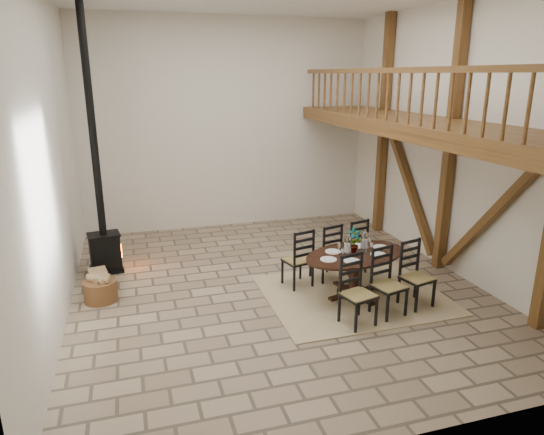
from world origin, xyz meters
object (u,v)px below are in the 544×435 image
object	(u,v)px
wood_stove	(101,215)
log_basket	(100,290)
dining_table	(354,273)
log_stack	(98,278)

from	to	relation	value
wood_stove	log_basket	size ratio (longest dim) A/B	9.07
dining_table	log_stack	xyz separation A→B (m)	(-4.25, 1.67, -0.25)
log_stack	log_basket	bearing A→B (deg)	-84.27
log_basket	log_stack	distance (m)	0.64
dining_table	log_stack	size ratio (longest dim) A/B	5.30
wood_stove	log_stack	distance (m)	1.21
wood_stove	log_stack	bearing A→B (deg)	-108.39
dining_table	log_stack	world-z (taller)	dining_table
wood_stove	log_basket	bearing A→B (deg)	-100.72
log_stack	wood_stove	bearing A→B (deg)	79.76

